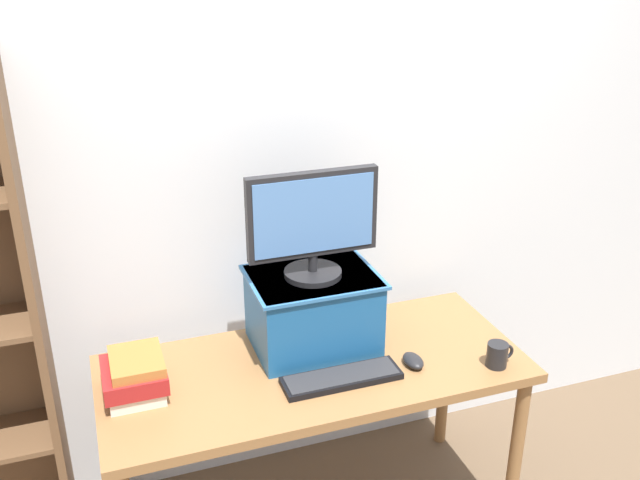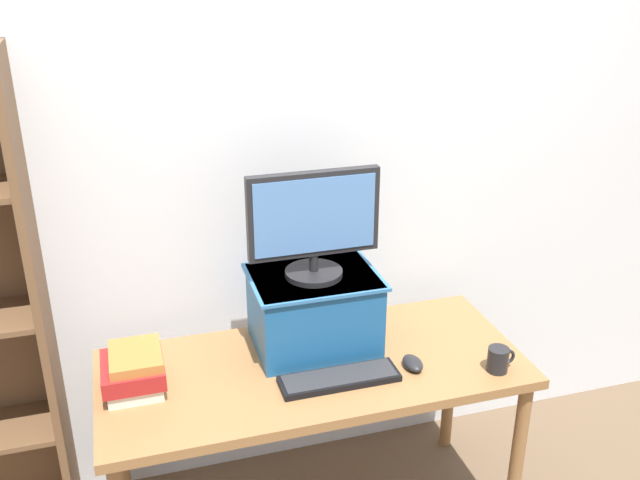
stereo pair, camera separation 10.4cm
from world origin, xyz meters
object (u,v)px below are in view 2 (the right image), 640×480
(keyboard, at_px, (339,378))
(book_stack, at_px, (134,371))
(riser_box, at_px, (314,309))
(coffee_mug, at_px, (499,359))
(desk, at_px, (313,383))
(computer_monitor, at_px, (314,222))
(computer_mouse, at_px, (413,363))

(keyboard, height_order, book_stack, book_stack)
(book_stack, bearing_deg, riser_box, 8.24)
(keyboard, bearing_deg, coffee_mug, -9.68)
(desk, height_order, riser_box, riser_box)
(computer_monitor, bearing_deg, coffee_mug, -31.47)
(desk, relative_size, computer_mouse, 14.29)
(keyboard, distance_m, coffee_mug, 0.56)
(desk, distance_m, book_stack, 0.62)
(desk, relative_size, computer_monitor, 3.22)
(desk, distance_m, riser_box, 0.26)
(computer_monitor, relative_size, coffee_mug, 4.52)
(riser_box, relative_size, computer_monitor, 0.99)
(desk, height_order, computer_monitor, computer_monitor)
(riser_box, xyz_separation_m, computer_mouse, (0.29, -0.25, -0.13))
(desk, height_order, computer_mouse, computer_mouse)
(computer_mouse, bearing_deg, riser_box, 139.47)
(computer_monitor, xyz_separation_m, keyboard, (0.02, -0.25, -0.47))
(computer_mouse, bearing_deg, computer_monitor, 139.63)
(keyboard, xyz_separation_m, book_stack, (-0.66, 0.16, 0.06))
(computer_monitor, relative_size, book_stack, 2.06)
(desk, distance_m, keyboard, 0.16)
(computer_monitor, relative_size, keyboard, 1.13)
(desk, relative_size, keyboard, 3.64)
(desk, bearing_deg, computer_mouse, -19.76)
(book_stack, bearing_deg, keyboard, -13.48)
(desk, bearing_deg, riser_box, 72.49)
(keyboard, distance_m, book_stack, 0.68)
(riser_box, relative_size, keyboard, 1.12)
(desk, bearing_deg, keyboard, -65.83)
(riser_box, height_order, coffee_mug, riser_box)
(riser_box, bearing_deg, coffee_mug, -31.57)
(riser_box, bearing_deg, computer_monitor, -90.00)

